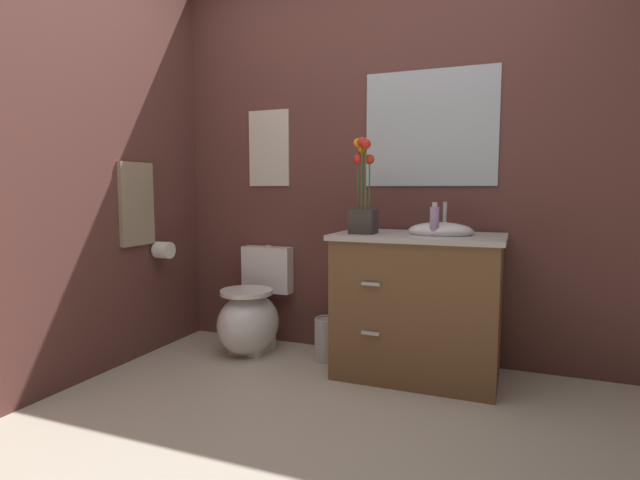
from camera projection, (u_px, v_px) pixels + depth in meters
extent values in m
plane|color=beige|center=(292.00, 461.00, 1.98)|extent=(9.62, 9.62, 0.00)
cube|color=brown|center=(417.00, 162.00, 3.10)|extent=(4.49, 0.05, 2.50)
cube|color=brown|center=(86.00, 159.00, 2.79)|extent=(0.05, 3.94, 2.50)
ellipsoid|color=white|center=(248.00, 324.00, 3.27)|extent=(0.38, 0.48, 0.40)
cube|color=white|center=(252.00, 338.00, 3.33)|extent=(0.22, 0.26, 0.18)
cube|color=white|center=(268.00, 269.00, 3.50)|extent=(0.36, 0.13, 0.32)
cylinder|color=white|center=(246.00, 292.00, 3.23)|extent=(0.34, 0.34, 0.03)
cylinder|color=#B7B7BC|center=(268.00, 247.00, 3.49)|extent=(0.04, 0.04, 0.02)
cube|color=brown|center=(417.00, 308.00, 2.86)|extent=(0.90, 0.52, 0.80)
cube|color=#BCB7B2|center=(419.00, 237.00, 2.82)|extent=(0.94, 0.56, 0.03)
ellipsoid|color=white|center=(440.00, 231.00, 2.77)|extent=(0.36, 0.26, 0.10)
cylinder|color=#B7B7BC|center=(445.00, 217.00, 2.91)|extent=(0.02, 0.02, 0.18)
cube|color=#B7B7BC|center=(371.00, 284.00, 2.67)|extent=(0.10, 0.02, 0.02)
cube|color=#B7B7BC|center=(370.00, 333.00, 2.69)|extent=(0.10, 0.02, 0.02)
cube|color=#38332D|center=(363.00, 221.00, 2.84)|extent=(0.14, 0.14, 0.14)
cylinder|color=#386B2D|center=(369.00, 184.00, 2.81)|extent=(0.01, 0.01, 0.28)
sphere|color=red|center=(370.00, 159.00, 2.79)|extent=(0.06, 0.06, 0.06)
cylinder|color=#386B2D|center=(366.00, 176.00, 2.82)|extent=(0.01, 0.01, 0.37)
sphere|color=orange|center=(366.00, 143.00, 2.81)|extent=(0.06, 0.06, 0.06)
cylinder|color=#386B2D|center=(362.00, 180.00, 2.85)|extent=(0.01, 0.01, 0.34)
sphere|color=orange|center=(363.00, 150.00, 2.84)|extent=(0.06, 0.06, 0.06)
cylinder|color=#386B2D|center=(358.00, 176.00, 2.84)|extent=(0.01, 0.01, 0.37)
sphere|color=orange|center=(358.00, 143.00, 2.82)|extent=(0.06, 0.06, 0.06)
cylinder|color=#386B2D|center=(358.00, 184.00, 2.82)|extent=(0.01, 0.01, 0.28)
sphere|color=red|center=(358.00, 159.00, 2.81)|extent=(0.06, 0.06, 0.06)
cylinder|color=#386B2D|center=(362.00, 176.00, 2.78)|extent=(0.01, 0.01, 0.37)
sphere|color=red|center=(362.00, 142.00, 2.76)|extent=(0.06, 0.06, 0.06)
cylinder|color=#386B2D|center=(365.00, 177.00, 2.77)|extent=(0.01, 0.01, 0.36)
sphere|color=red|center=(366.00, 144.00, 2.75)|extent=(0.06, 0.06, 0.06)
cylinder|color=#B28CBF|center=(434.00, 222.00, 2.68)|extent=(0.05, 0.05, 0.16)
cylinder|color=#B7B7BC|center=(435.00, 205.00, 2.67)|extent=(0.03, 0.03, 0.02)
cylinder|color=#B7B7BC|center=(329.00, 340.00, 3.15)|extent=(0.18, 0.18, 0.26)
torus|color=#B7B7BC|center=(329.00, 319.00, 3.14)|extent=(0.18, 0.18, 0.01)
cube|color=beige|center=(269.00, 148.00, 3.45)|extent=(0.31, 0.01, 0.52)
cube|color=#B2BCC6|center=(430.00, 128.00, 3.03)|extent=(0.80, 0.01, 0.70)
cube|color=gray|center=(137.00, 204.00, 3.12)|extent=(0.03, 0.28, 0.52)
cylinder|color=white|center=(164.00, 250.00, 3.29)|extent=(0.11, 0.11, 0.11)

